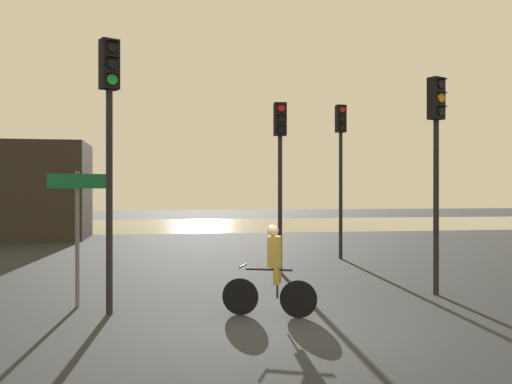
{
  "coord_description": "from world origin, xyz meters",
  "views": [
    {
      "loc": [
        -1.87,
        -9.05,
        2.21
      ],
      "look_at": [
        0.5,
        5.0,
        2.2
      ],
      "focal_mm": 40.0,
      "sensor_mm": 36.0,
      "label": 1
    }
  ],
  "objects_px": {
    "cyclist": "(273,270)",
    "traffic_light_far_right": "(341,153)",
    "traffic_light_near_left": "(109,125)",
    "direction_sign_post": "(77,219)",
    "traffic_light_near_right": "(436,144)",
    "traffic_light_center": "(280,155)"
  },
  "relations": [
    {
      "from": "traffic_light_far_right",
      "to": "traffic_light_near_left",
      "type": "relative_size",
      "value": 1.02
    },
    {
      "from": "traffic_light_center",
      "to": "traffic_light_far_right",
      "type": "bearing_deg",
      "value": -135.86
    },
    {
      "from": "traffic_light_near_right",
      "to": "direction_sign_post",
      "type": "distance_m",
      "value": 7.55
    },
    {
      "from": "traffic_light_near_right",
      "to": "traffic_light_center",
      "type": "relative_size",
      "value": 1.0
    },
    {
      "from": "traffic_light_near_left",
      "to": "cyclist",
      "type": "xyz_separation_m",
      "value": [
        2.86,
        -0.68,
        -2.59
      ]
    },
    {
      "from": "traffic_light_near_left",
      "to": "traffic_light_center",
      "type": "relative_size",
      "value": 1.07
    },
    {
      "from": "traffic_light_far_right",
      "to": "cyclist",
      "type": "height_order",
      "value": "traffic_light_far_right"
    },
    {
      "from": "cyclist",
      "to": "traffic_light_far_right",
      "type": "bearing_deg",
      "value": -3.19
    },
    {
      "from": "direction_sign_post",
      "to": "traffic_light_near_left",
      "type": "bearing_deg",
      "value": 116.99
    },
    {
      "from": "traffic_light_far_right",
      "to": "traffic_light_center",
      "type": "bearing_deg",
      "value": 41.77
    },
    {
      "from": "traffic_light_near_left",
      "to": "direction_sign_post",
      "type": "bearing_deg",
      "value": -74.41
    },
    {
      "from": "traffic_light_far_right",
      "to": "cyclist",
      "type": "xyz_separation_m",
      "value": [
        -3.9,
        -8.13,
        -2.66
      ]
    },
    {
      "from": "traffic_light_near_right",
      "to": "traffic_light_near_left",
      "type": "bearing_deg",
      "value": -17.44
    },
    {
      "from": "traffic_light_far_right",
      "to": "traffic_light_near_right",
      "type": "bearing_deg",
      "value": 84.76
    },
    {
      "from": "direction_sign_post",
      "to": "cyclist",
      "type": "relative_size",
      "value": 1.6
    },
    {
      "from": "traffic_light_near_left",
      "to": "cyclist",
      "type": "height_order",
      "value": "traffic_light_near_left"
    },
    {
      "from": "traffic_light_near_right",
      "to": "traffic_light_center",
      "type": "height_order",
      "value": "traffic_light_near_right"
    },
    {
      "from": "traffic_light_center",
      "to": "direction_sign_post",
      "type": "height_order",
      "value": "traffic_light_center"
    },
    {
      "from": "traffic_light_near_right",
      "to": "traffic_light_far_right",
      "type": "height_order",
      "value": "traffic_light_far_right"
    },
    {
      "from": "direction_sign_post",
      "to": "cyclist",
      "type": "xyz_separation_m",
      "value": [
        3.52,
        -1.41,
        -0.88
      ]
    },
    {
      "from": "traffic_light_near_right",
      "to": "direction_sign_post",
      "type": "height_order",
      "value": "traffic_light_near_right"
    },
    {
      "from": "traffic_light_near_left",
      "to": "traffic_light_center",
      "type": "bearing_deg",
      "value": -158.14
    }
  ]
}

